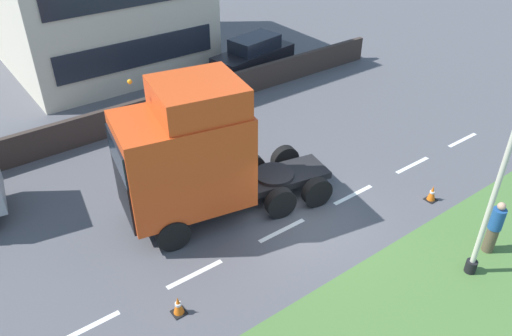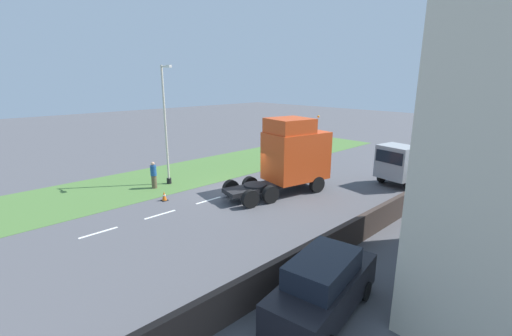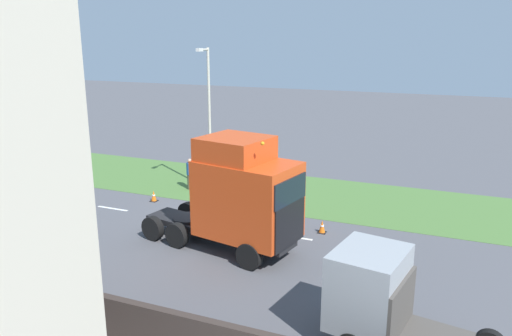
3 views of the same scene
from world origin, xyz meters
TOP-DOWN VIEW (x-y plane):
  - ground_plane at (0.00, 0.00)m, footprint 120.00×120.00m
  - grass_verge at (-6.00, 0.00)m, footprint 7.00×44.00m
  - lane_markings at (0.00, -0.70)m, footprint 0.16×17.80m
  - boundary_wall at (9.00, 0.00)m, footprint 0.25×24.00m
  - lorry_cab at (2.23, 2.69)m, footprint 3.75×7.17m
  - flatbed_truck at (6.49, 8.86)m, footprint 3.08×5.52m
  - lamp_post at (-4.53, -2.29)m, footprint 1.28×0.32m
  - pedestrian at (-4.39, -3.50)m, footprint 0.39×0.39m
  - traffic_cone_lead at (-0.96, 5.15)m, footprint 0.36×0.36m
  - traffic_cone_trailing at (-1.79, -4.23)m, footprint 0.36×0.36m

SIDE VIEW (x-z plane):
  - ground_plane at x=0.00m, z-range 0.00..0.00m
  - lane_markings at x=0.00m, z-range 0.00..0.00m
  - grass_verge at x=-6.00m, z-range 0.00..0.01m
  - traffic_cone_lead at x=-0.96m, z-range -0.01..0.57m
  - traffic_cone_trailing at x=-1.79m, z-range -0.01..0.57m
  - boundary_wall at x=9.00m, z-range 0.00..1.23m
  - pedestrian at x=-4.39m, z-range -0.01..1.78m
  - flatbed_truck at x=6.49m, z-range 0.07..2.84m
  - lorry_cab at x=2.23m, z-range -0.06..4.77m
  - lamp_post at x=-4.53m, z-range -0.27..7.61m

